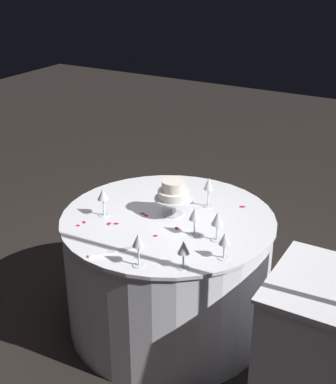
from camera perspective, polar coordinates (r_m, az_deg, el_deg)
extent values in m
plane|color=black|center=(3.47, 0.00, -13.61)|extent=(12.00, 12.00, 0.00)
cylinder|color=white|center=(3.26, 0.00, -8.64)|extent=(1.22, 1.22, 0.72)
cylinder|color=white|center=(3.08, 0.00, -2.86)|extent=(1.24, 1.24, 0.02)
cube|color=white|center=(2.79, 16.52, -16.20)|extent=(0.57, 0.57, 0.75)
cube|color=white|center=(2.56, 17.55, -9.66)|extent=(0.59, 0.59, 0.02)
cylinder|color=silver|center=(3.10, 0.59, -2.37)|extent=(0.11, 0.11, 0.01)
cylinder|color=silver|center=(3.07, 0.59, -1.55)|extent=(0.02, 0.02, 0.09)
cylinder|color=silver|center=(3.05, 0.59, -0.71)|extent=(0.22, 0.22, 0.01)
cylinder|color=silver|center=(3.04, 0.60, -0.24)|extent=(0.18, 0.18, 0.05)
cylinder|color=silver|center=(3.02, 0.60, 0.67)|extent=(0.13, 0.13, 0.06)
cylinder|color=silver|center=(3.20, 4.29, -1.49)|extent=(0.06, 0.06, 0.00)
cylinder|color=silver|center=(3.18, 4.32, -0.60)|extent=(0.01, 0.01, 0.11)
cone|color=silver|center=(3.14, 4.37, 0.90)|extent=(0.06, 0.06, 0.07)
cylinder|color=silver|center=(2.85, 5.22, -5.12)|extent=(0.06, 0.06, 0.00)
cylinder|color=silver|center=(2.82, 5.26, -4.28)|extent=(0.01, 0.01, 0.09)
cone|color=silver|center=(2.79, 5.32, -2.81)|extent=(0.07, 0.07, 0.07)
cylinder|color=silver|center=(2.63, -3.13, -7.83)|extent=(0.06, 0.06, 0.00)
cylinder|color=silver|center=(2.60, -3.16, -6.80)|extent=(0.01, 0.01, 0.11)
cone|color=silver|center=(2.55, -3.21, -5.14)|extent=(0.06, 0.06, 0.07)
cylinder|color=silver|center=(2.61, 1.64, -8.06)|extent=(0.06, 0.06, 0.00)
cylinder|color=silver|center=(2.59, 1.66, -7.30)|extent=(0.01, 0.01, 0.08)
cone|color=silver|center=(2.55, 1.67, -5.91)|extent=(0.06, 0.06, 0.07)
cylinder|color=silver|center=(2.70, 5.98, -7.01)|extent=(0.06, 0.06, 0.00)
cylinder|color=silver|center=(2.67, 6.01, -6.27)|extent=(0.01, 0.01, 0.08)
cone|color=silver|center=(2.64, 6.08, -4.97)|extent=(0.06, 0.06, 0.06)
cylinder|color=silver|center=(3.11, -6.85, -2.49)|extent=(0.06, 0.06, 0.00)
cylinder|color=silver|center=(3.09, -6.90, -1.62)|extent=(0.01, 0.01, 0.10)
cone|color=silver|center=(3.05, -6.98, -0.23)|extent=(0.06, 0.06, 0.07)
cylinder|color=silver|center=(2.89, 2.82, -4.55)|extent=(0.06, 0.06, 0.00)
cylinder|color=silver|center=(2.87, 2.84, -3.73)|extent=(0.01, 0.01, 0.09)
cone|color=silver|center=(2.83, 2.88, -2.31)|extent=(0.06, 0.06, 0.07)
cube|color=silver|center=(2.76, -4.80, -6.14)|extent=(0.15, 0.19, 0.01)
cube|color=white|center=(2.72, -7.61, -6.64)|extent=(0.07, 0.08, 0.01)
ellipsoid|color=#C61951|center=(3.43, -0.26, 0.40)|extent=(0.04, 0.04, 0.00)
ellipsoid|color=#C61951|center=(3.09, -2.35, -2.53)|extent=(0.04, 0.03, 0.00)
ellipsoid|color=#C61951|center=(3.35, -6.75, -0.41)|extent=(0.03, 0.03, 0.00)
ellipsoid|color=#C61951|center=(3.58, 0.03, 1.47)|extent=(0.03, 0.03, 0.00)
ellipsoid|color=#C61951|center=(2.88, -1.36, -4.70)|extent=(0.03, 0.03, 0.00)
ellipsoid|color=#C61951|center=(3.02, -9.60, -3.54)|extent=(0.03, 0.02, 0.00)
ellipsoid|color=#C61951|center=(3.11, -2.73, -2.31)|extent=(0.03, 0.02, 0.00)
ellipsoid|color=#C61951|center=(3.22, 7.95, -1.56)|extent=(0.04, 0.04, 0.00)
ellipsoid|color=#C61951|center=(3.01, -5.57, -3.38)|extent=(0.04, 0.03, 0.00)
ellipsoid|color=#C61951|center=(2.95, 0.95, -3.88)|extent=(0.04, 0.04, 0.00)
ellipsoid|color=#C61951|center=(3.01, -6.33, -3.38)|extent=(0.03, 0.04, 0.00)
ellipsoid|color=#C61951|center=(3.05, -8.97, -3.21)|extent=(0.04, 0.03, 0.00)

